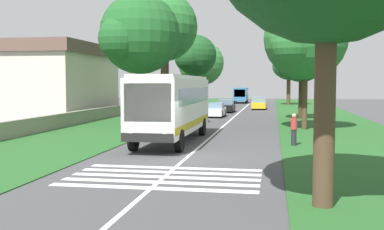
# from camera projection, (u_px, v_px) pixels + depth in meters

# --- Properties ---
(ground) EXTENTS (160.00, 160.00, 0.00)m
(ground) POSITION_uv_depth(u_px,v_px,m) (188.00, 156.00, 21.30)
(ground) COLOR #424244
(grass_verge_left) EXTENTS (120.00, 8.00, 0.04)m
(grass_verge_left) POSITION_uv_depth(u_px,v_px,m) (121.00, 124.00, 37.45)
(grass_verge_left) COLOR #235623
(grass_verge_left) RESTS_ON ground
(grass_verge_right) EXTENTS (120.00, 8.00, 0.04)m
(grass_verge_right) POSITION_uv_depth(u_px,v_px,m) (334.00, 128.00, 34.64)
(grass_verge_right) COLOR #235623
(grass_verge_right) RESTS_ON ground
(centre_line) EXTENTS (110.00, 0.16, 0.01)m
(centre_line) POSITION_uv_depth(u_px,v_px,m) (223.00, 126.00, 36.05)
(centre_line) COLOR silver
(centre_line) RESTS_ON ground
(coach_bus) EXTENTS (11.16, 2.62, 3.73)m
(coach_bus) POSITION_uv_depth(u_px,v_px,m) (173.00, 104.00, 26.55)
(coach_bus) COLOR silver
(coach_bus) RESTS_ON ground
(zebra_crossing) EXTENTS (4.05, 6.80, 0.01)m
(zebra_crossing) POSITION_uv_depth(u_px,v_px,m) (164.00, 177.00, 16.66)
(zebra_crossing) COLOR silver
(zebra_crossing) RESTS_ON ground
(trailing_car_0) EXTENTS (4.30, 1.78, 1.43)m
(trailing_car_0) POSITION_uv_depth(u_px,v_px,m) (215.00, 110.00, 46.13)
(trailing_car_0) COLOR silver
(trailing_car_0) RESTS_ON ground
(trailing_car_1) EXTENTS (4.30, 1.78, 1.43)m
(trailing_car_1) POSITION_uv_depth(u_px,v_px,m) (226.00, 106.00, 53.40)
(trailing_car_1) COLOR black
(trailing_car_1) RESTS_ON ground
(trailing_car_2) EXTENTS (4.30, 1.78, 1.43)m
(trailing_car_2) POSITION_uv_depth(u_px,v_px,m) (259.00, 104.00, 59.29)
(trailing_car_2) COLOR gold
(trailing_car_2) RESTS_ON ground
(trailing_car_3) EXTENTS (4.30, 1.78, 1.43)m
(trailing_car_3) POSITION_uv_depth(u_px,v_px,m) (258.00, 102.00, 66.57)
(trailing_car_3) COLOR gray
(trailing_car_3) RESTS_ON ground
(trailing_minibus_0) EXTENTS (6.00, 2.14, 2.53)m
(trailing_minibus_0) POSITION_uv_depth(u_px,v_px,m) (241.00, 94.00, 77.56)
(trailing_minibus_0) COLOR teal
(trailing_minibus_0) RESTS_ON ground
(roadside_tree_left_0) EXTENTS (5.70, 4.76, 8.84)m
(roadside_tree_left_0) POSITION_uv_depth(u_px,v_px,m) (195.00, 57.00, 54.41)
(roadside_tree_left_0) COLOR brown
(roadside_tree_left_0) RESTS_ON grass_verge_left
(roadside_tree_left_1) EXTENTS (7.63, 6.37, 11.64)m
(roadside_tree_left_1) POSITION_uv_depth(u_px,v_px,m) (162.00, 29.00, 43.41)
(roadside_tree_left_1) COLOR brown
(roadside_tree_left_1) RESTS_ON grass_verge_left
(roadside_tree_left_2) EXTENTS (7.16, 5.77, 8.76)m
(roadside_tree_left_2) POSITION_uv_depth(u_px,v_px,m) (201.00, 65.00, 62.02)
(roadside_tree_left_2) COLOR #4C3826
(roadside_tree_left_2) RESTS_ON grass_verge_left
(roadside_tree_left_3) EXTENTS (7.14, 5.98, 9.91)m
(roadside_tree_left_3) POSITION_uv_depth(u_px,v_px,m) (139.00, 37.00, 35.18)
(roadside_tree_left_3) COLOR brown
(roadside_tree_left_3) RESTS_ON grass_verge_left
(roadside_tree_right_0) EXTENTS (5.93, 4.91, 8.20)m
(roadside_tree_right_0) POSITION_uv_depth(u_px,v_px,m) (300.00, 57.00, 42.73)
(roadside_tree_right_0) COLOR #3D2D1E
(roadside_tree_right_0) RESTS_ON grass_verge_right
(roadside_tree_right_1) EXTENTS (5.82, 4.84, 8.52)m
(roadside_tree_right_1) POSITION_uv_depth(u_px,v_px,m) (288.00, 65.00, 70.39)
(roadside_tree_right_1) COLOR #4C3826
(roadside_tree_right_1) RESTS_ON grass_verge_right
(roadside_tree_right_2) EXTENTS (6.74, 5.86, 9.35)m
(roadside_tree_right_2) POSITION_uv_depth(u_px,v_px,m) (304.00, 40.00, 33.10)
(roadside_tree_right_2) COLOR #4C3826
(roadside_tree_right_2) RESTS_ON grass_verge_right
(utility_pole) EXTENTS (0.24, 1.40, 8.01)m
(utility_pole) POSITION_uv_depth(u_px,v_px,m) (167.00, 73.00, 38.94)
(utility_pole) COLOR #473828
(utility_pole) RESTS_ON grass_verge_left
(roadside_wall) EXTENTS (70.00, 0.40, 1.05)m
(roadside_wall) POSITION_uv_depth(u_px,v_px,m) (103.00, 113.00, 42.90)
(roadside_wall) COLOR gray
(roadside_wall) RESTS_ON grass_verge_left
(roadside_building) EXTENTS (14.04, 6.71, 7.10)m
(roadside_building) POSITION_uv_depth(u_px,v_px,m) (66.00, 80.00, 46.02)
(roadside_building) COLOR beige
(roadside_building) RESTS_ON ground
(pedestrian) EXTENTS (0.34, 0.34, 1.69)m
(pedestrian) POSITION_uv_depth(u_px,v_px,m) (294.00, 129.00, 24.69)
(pedestrian) COLOR #26262D
(pedestrian) RESTS_ON grass_verge_right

